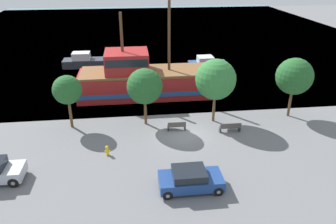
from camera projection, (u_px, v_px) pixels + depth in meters
ground_plane at (185, 134)px, 27.50m from camera, size 160.00×160.00×0.00m
water_surface at (150, 31)px, 67.11m from camera, size 80.00×80.00×0.00m
pirate_ship at (147, 79)px, 34.95m from camera, size 16.07×4.99×9.77m
moored_boat_dockside at (207, 63)px, 44.28m from camera, size 5.10×2.53×1.55m
moored_boat_outer at (84, 61)px, 44.64m from camera, size 5.84×2.27×1.98m
parked_car_curb_front at (190, 179)px, 20.70m from camera, size 4.03×2.02×1.41m
fire_hydrant at (107, 150)px, 24.44m from camera, size 0.42×0.25×0.76m
bench_promenade_east at (230, 127)px, 27.68m from camera, size 1.82×0.45×0.85m
bench_promenade_west at (177, 126)px, 27.90m from camera, size 1.55×0.45×0.85m
tree_row_east at (67, 90)px, 27.27m from camera, size 2.45×2.45×4.70m
tree_row_mideast at (145, 86)px, 27.77m from camera, size 3.06×3.06×5.10m
tree_row_midwest at (216, 79)px, 28.14m from camera, size 3.53×3.53×5.73m
tree_row_west at (294, 76)px, 29.18m from camera, size 3.29×3.29×5.51m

